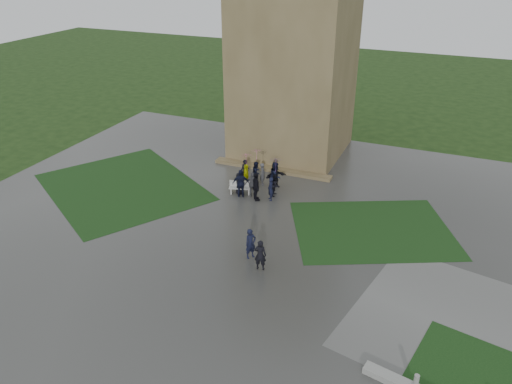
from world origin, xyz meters
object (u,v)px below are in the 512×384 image
at_px(pedestrian_near, 260,255).
at_px(bench, 240,187).
at_px(tower, 295,36).
at_px(pedestrian_mid, 251,244).

bearing_deg(pedestrian_near, bench, -68.28).
relative_size(bench, pedestrian_near, 0.91).
bearing_deg(tower, pedestrian_mid, -78.85).
xyz_separation_m(bench, pedestrian_mid, (3.64, -6.71, 0.41)).
distance_m(tower, pedestrian_mid, 17.70).
bearing_deg(tower, bench, -93.93).
height_order(bench, pedestrian_near, pedestrian_near).
bearing_deg(pedestrian_mid, bench, 62.81).
distance_m(bench, pedestrian_mid, 7.65).
relative_size(tower, pedestrian_mid, 10.51).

